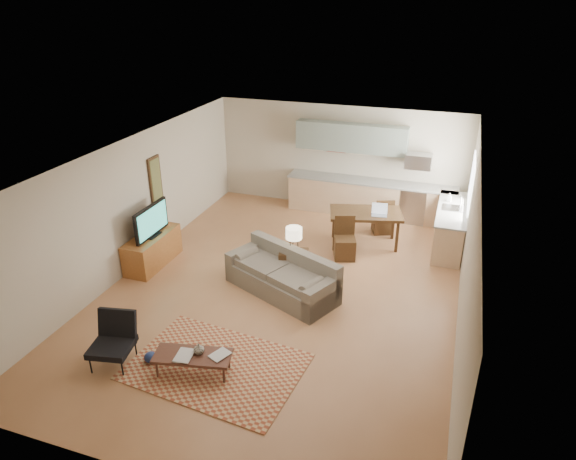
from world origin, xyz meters
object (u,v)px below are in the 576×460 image
(coffee_table, at_px, (193,364))
(dining_table, at_px, (365,228))
(tv_credenza, at_px, (153,250))
(armchair, at_px, (111,342))
(console_table, at_px, (294,266))
(sofa, at_px, (282,274))

(coffee_table, height_order, dining_table, dining_table)
(tv_credenza, bearing_deg, coffee_table, -48.80)
(armchair, bearing_deg, tv_credenza, 100.14)
(armchair, height_order, console_table, armchair)
(dining_table, bearing_deg, console_table, -131.75)
(sofa, xyz_separation_m, coffee_table, (-0.50, -2.61, -0.23))
(coffee_table, relative_size, tv_credenza, 0.80)
(armchair, xyz_separation_m, tv_credenza, (-1.17, 3.00, -0.07))
(sofa, height_order, tv_credenza, sofa)
(armchair, relative_size, console_table, 1.23)
(armchair, bearing_deg, console_table, 49.41)
(armchair, xyz_separation_m, dining_table, (2.88, 5.36, -0.00))
(sofa, bearing_deg, armchair, -97.68)
(coffee_table, height_order, tv_credenza, tv_credenza)
(armchair, bearing_deg, sofa, 46.51)
(tv_credenza, height_order, console_table, tv_credenza)
(sofa, height_order, dining_table, sofa)
(coffee_table, relative_size, console_table, 1.77)
(sofa, bearing_deg, tv_credenza, -159.10)
(coffee_table, xyz_separation_m, tv_credenza, (-2.45, 2.80, 0.16))
(sofa, height_order, console_table, sofa)
(tv_credenza, height_order, dining_table, dining_table)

